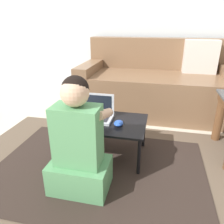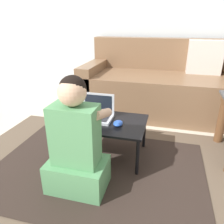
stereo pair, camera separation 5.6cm
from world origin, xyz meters
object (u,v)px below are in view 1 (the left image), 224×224
object	(u,v)px
laptop	(96,115)
computer_mouse	(119,123)
person_seated	(79,146)
laptop_desk	(105,125)
couch	(156,86)

from	to	relation	value
laptop	computer_mouse	bearing A→B (deg)	-21.31
laptop	computer_mouse	xyz separation A→B (m)	(0.19, -0.07, -0.02)
computer_mouse	person_seated	bearing A→B (deg)	-115.91
person_seated	laptop_desk	bearing A→B (deg)	81.48
laptop	person_seated	bearing A→B (deg)	-87.29
couch	laptop_desk	world-z (taller)	couch
computer_mouse	laptop	bearing A→B (deg)	158.69
couch	computer_mouse	bearing A→B (deg)	-101.65
person_seated	couch	bearing A→B (deg)	74.71
computer_mouse	person_seated	size ratio (longest dim) A/B	0.13
computer_mouse	couch	bearing A→B (deg)	78.35
computer_mouse	person_seated	distance (m)	0.39
person_seated	computer_mouse	bearing A→B (deg)	64.09
laptop	computer_mouse	world-z (taller)	laptop
laptop	computer_mouse	size ratio (longest dim) A/B	2.77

